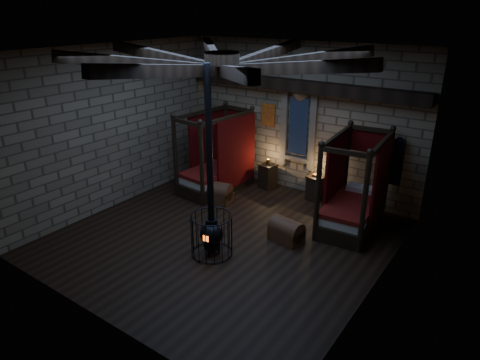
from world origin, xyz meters
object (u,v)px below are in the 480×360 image
Objects in this scene: bed_left at (217,171)px; trunk_right at (286,231)px; trunk_left at (217,193)px; stove at (212,230)px; bed_right at (353,205)px.

bed_left is 3.53m from trunk_right.
trunk_left is 2.74m from trunk_right.
trunk_left is at bearing -47.98° from bed_left.
trunk_left reaches higher than trunk_right.
stove is (1.60, -2.20, 0.33)m from trunk_left.
trunk_right is 1.79m from stove.
trunk_right is at bearing 45.13° from stove.
stove is (-1.98, -2.99, 0.02)m from bed_right.
trunk_right is at bearing -125.81° from bed_right.
stove is at bearing -128.17° from bed_right.
bed_left reaches higher than bed_right.
bed_right is at bearing 6.27° from bed_left.
stove reaches higher than bed_left.
bed_right is at bearing 68.75° from trunk_right.
bed_right reaches higher than trunk_right.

